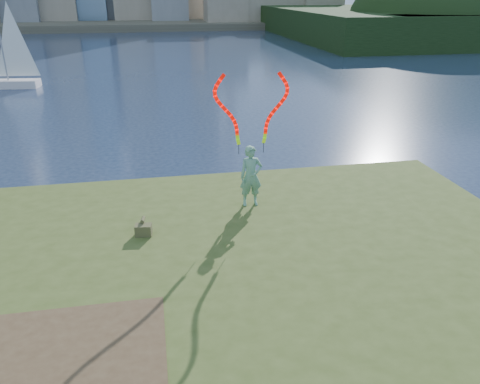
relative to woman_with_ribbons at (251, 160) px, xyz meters
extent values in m
plane|color=#192640|center=(-2.16, -2.51, -2.19)|extent=(320.00, 320.00, 0.00)
cube|color=#3B4C1B|center=(-2.16, -5.01, -2.04)|extent=(20.00, 18.00, 0.30)
cube|color=#3B4C1B|center=(-2.16, -4.71, -1.79)|extent=(17.00, 15.00, 0.30)
cube|color=#3B4C1B|center=(-2.16, -4.51, -1.54)|extent=(14.00, 12.00, 0.30)
cube|color=#47331E|center=(-4.36, -5.71, -1.38)|extent=(3.20, 3.00, 0.02)
cube|color=#4B4637|center=(-2.16, 92.49, -1.59)|extent=(320.00, 40.00, 1.20)
imported|color=#186F3F|center=(-0.01, -0.03, -0.48)|extent=(0.67, 0.44, 1.82)
cylinder|color=black|center=(-0.35, 0.09, 0.33)|extent=(0.02, 0.02, 0.30)
cylinder|color=black|center=(0.38, 0.10, 0.33)|extent=(0.02, 0.02, 0.30)
cube|color=#484E2A|center=(-3.16, -1.37, -1.24)|extent=(0.46, 0.34, 0.30)
cylinder|color=#484E2A|center=(-3.16, -1.17, -1.04)|extent=(0.14, 0.29, 0.10)
cube|color=silver|center=(-13.06, 25.05, -1.94)|extent=(4.41, 1.86, 0.60)
cylinder|color=gray|center=(-13.06, 25.05, 1.40)|extent=(0.12, 0.12, 6.50)
camera|label=1|loc=(-2.67, -12.47, 4.55)|focal=35.00mm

